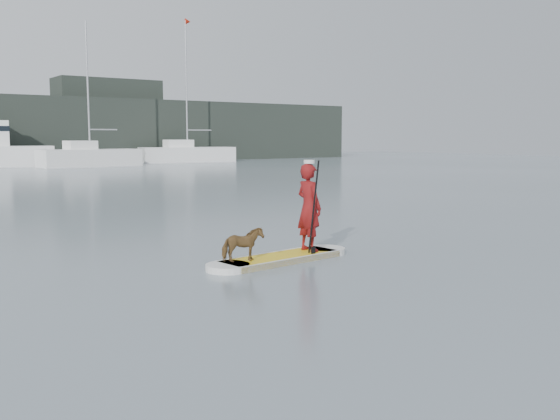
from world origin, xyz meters
TOP-DOWN VIEW (x-y plane):
  - ground at (0.00, 0.00)m, footprint 140.00×140.00m
  - paddleboard at (2.71, 2.97)m, footprint 3.29×1.07m
  - paddler at (3.48, 3.06)m, footprint 0.43×0.65m
  - white_cap at (3.48, 3.06)m, footprint 0.22×0.22m
  - dog at (1.80, 2.88)m, footprint 0.79×0.47m
  - paddle at (3.35, 2.75)m, footprint 0.10×0.30m
  - sailboat_e at (12.47, 43.46)m, footprint 8.14×3.21m
  - sailboat_f at (23.00, 47.01)m, footprint 9.18×3.85m
  - shore_building_east at (18.00, 54.00)m, footprint 10.00×4.00m

SIDE VIEW (x-z plane):
  - ground at x=0.00m, z-range 0.00..0.00m
  - paddleboard at x=2.71m, z-range 0.00..0.12m
  - dog at x=1.80m, z-range 0.12..0.75m
  - paddle at x=3.35m, z-range -0.20..1.80m
  - sailboat_e at x=12.47m, z-range -4.94..6.59m
  - sailboat_f at x=23.00m, z-range -5.76..7.56m
  - paddler at x=3.48m, z-range 0.12..1.86m
  - white_cap at x=3.48m, z-range 1.86..1.93m
  - shore_building_east at x=18.00m, z-range 0.00..8.00m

